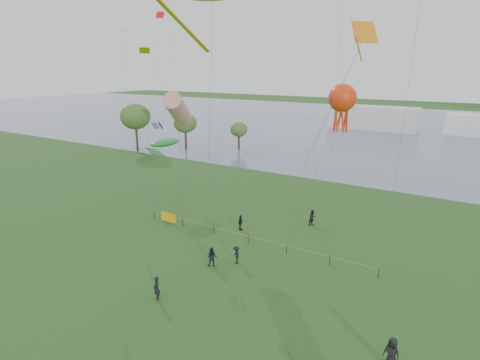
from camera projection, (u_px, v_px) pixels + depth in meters
The scene contains 15 objects.
ground_plane at pixel (149, 350), 23.52m from camera, with size 400.00×400.00×0.00m, color #193E13.
lake at pixel (424, 130), 104.74m from camera, with size 400.00×120.00×0.08m, color slate.
pavilion_left at pixel (374, 118), 106.06m from camera, with size 22.00×8.00×6.00m, color silver.
trees at pixel (163, 120), 78.78m from camera, with size 20.96×16.65×9.15m.
fence at pixel (197, 225), 40.76m from camera, with size 24.07×0.07×1.05m.
spectator_a at pixel (212, 257), 33.12m from camera, with size 0.83×0.64×1.70m, color black.
spectator_b at pixel (236, 255), 33.69m from camera, with size 1.02×0.59×1.58m, color black.
spectator_c at pixel (240, 223), 40.66m from camera, with size 0.93×0.39×1.59m, color black.
spectator_d at pixel (392, 353), 21.85m from camera, with size 0.93×0.61×1.91m, color black.
spectator_f at pixel (157, 288), 28.41m from camera, with size 0.65×0.43×1.78m, color black.
spectator_g at pixel (313, 218), 41.81m from camera, with size 0.83×0.64×1.70m, color black.
kite_windsock at pixel (178, 110), 40.28m from camera, with size 4.33×5.15×13.81m.
kite_creature at pixel (164, 143), 49.23m from camera, with size 5.32×11.33×7.51m.
kite_octopus at pixel (342, 99), 33.86m from camera, with size 2.78×10.02×14.69m.
kite_delta at pixel (356, 50), 23.13m from camera, with size 3.17×16.58×18.64m.
Camera 1 is at (15.21, -13.94, 16.02)m, focal length 30.00 mm.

